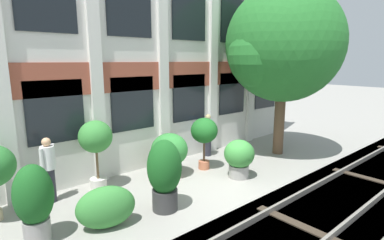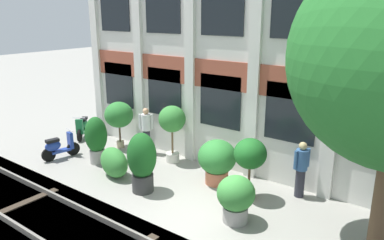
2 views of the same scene
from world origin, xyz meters
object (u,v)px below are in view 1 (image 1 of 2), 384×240
at_px(broadleaf_tree, 284,47).
at_px(potted_plant_ribbed_drum, 34,200).
at_px(potted_plant_stone_basin, 170,152).
at_px(resident_watching_tracks, 208,134).
at_px(potted_plant_fluted_column, 239,157).
at_px(resident_by_doorway, 49,168).
at_px(potted_plant_terracotta_small, 204,132).
at_px(potted_plant_glazed_jar, 165,173).
at_px(topiary_hedge, 106,207).
at_px(potted_plant_low_pan, 96,141).

height_order(broadleaf_tree, potted_plant_ribbed_drum, broadleaf_tree).
relative_size(potted_plant_stone_basin, resident_watching_tracks, 0.85).
height_order(potted_plant_fluted_column, resident_by_doorway, resident_by_doorway).
bearing_deg(potted_plant_terracotta_small, potted_plant_fluted_column, -75.92).
distance_m(potted_plant_terracotta_small, potted_plant_ribbed_drum, 5.46).
distance_m(broadleaf_tree, potted_plant_ribbed_drum, 9.34).
height_order(potted_plant_stone_basin, resident_by_doorway, resident_by_doorway).
xyz_separation_m(broadleaf_tree, potted_plant_glazed_jar, (-6.05, -0.82, -3.13)).
bearing_deg(topiary_hedge, broadleaf_tree, 4.74).
xyz_separation_m(potted_plant_ribbed_drum, resident_watching_tracks, (6.47, 1.81, -0.03)).
bearing_deg(potted_plant_ribbed_drum, potted_plant_fluted_column, -4.08).
xyz_separation_m(potted_plant_fluted_column, topiary_hedge, (-4.40, 0.01, -0.20)).
height_order(potted_plant_terracotta_small, potted_plant_stone_basin, potted_plant_terracotta_small).
xyz_separation_m(potted_plant_ribbed_drum, topiary_hedge, (1.30, -0.40, -0.43)).
bearing_deg(potted_plant_glazed_jar, potted_plant_ribbed_drum, 167.63).
bearing_deg(resident_watching_tracks, potted_plant_ribbed_drum, -136.31).
height_order(resident_by_doorway, topiary_hedge, resident_by_doorway).
height_order(potted_plant_glazed_jar, potted_plant_fluted_column, potted_plant_glazed_jar).
bearing_deg(resident_by_doorway, potted_plant_fluted_column, 29.91).
distance_m(broadleaf_tree, potted_plant_fluted_column, 4.64).
bearing_deg(potted_plant_low_pan, potted_plant_terracotta_small, -12.93).
xyz_separation_m(potted_plant_terracotta_small, resident_by_doorway, (-4.64, 0.82, -0.34)).
xyz_separation_m(broadleaf_tree, resident_by_doorway, (-8.04, 1.45, -3.16)).
distance_m(potted_plant_glazed_jar, potted_plant_fluted_column, 2.99).
relative_size(broadleaf_tree, potted_plant_glazed_jar, 3.58).
height_order(broadleaf_tree, potted_plant_terracotta_small, broadleaf_tree).
height_order(potted_plant_glazed_jar, resident_by_doorway, potted_plant_glazed_jar).
xyz_separation_m(potted_plant_low_pan, potted_plant_fluted_column, (3.70, -2.03, -0.75)).
relative_size(potted_plant_glazed_jar, potted_plant_fluted_column, 1.47).
bearing_deg(potted_plant_terracotta_small, broadleaf_tree, -10.51).
relative_size(potted_plant_terracotta_small, potted_plant_stone_basin, 1.28).
xyz_separation_m(potted_plant_glazed_jar, potted_plant_stone_basin, (1.42, 1.72, -0.18)).
bearing_deg(broadleaf_tree, potted_plant_low_pan, 168.28).
bearing_deg(potted_plant_fluted_column, potted_plant_stone_basin, 135.34).
height_order(potted_plant_terracotta_small, potted_plant_fluted_column, potted_plant_terracotta_small).
relative_size(broadleaf_tree, resident_watching_tracks, 3.92).
bearing_deg(potted_plant_fluted_column, potted_plant_terracotta_small, 104.08).
distance_m(broadleaf_tree, topiary_hedge, 8.33).
relative_size(broadleaf_tree, potted_plant_stone_basin, 4.63).
bearing_deg(broadleaf_tree, potted_plant_stone_basin, 168.95).
height_order(potted_plant_fluted_column, resident_watching_tracks, resident_watching_tracks).
relative_size(potted_plant_low_pan, resident_watching_tracks, 1.23).
relative_size(potted_plant_low_pan, resident_by_doorway, 1.16).
relative_size(potted_plant_low_pan, potted_plant_ribbed_drum, 1.22).
relative_size(potted_plant_fluted_column, topiary_hedge, 0.94).
relative_size(resident_by_doorway, topiary_hedge, 1.34).
xyz_separation_m(potted_plant_terracotta_small, potted_plant_stone_basin, (-1.23, 0.27, -0.49)).
distance_m(resident_watching_tracks, topiary_hedge, 5.64).
relative_size(potted_plant_ribbed_drum, resident_by_doorway, 0.96).
distance_m(potted_plant_ribbed_drum, potted_plant_fluted_column, 5.71).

